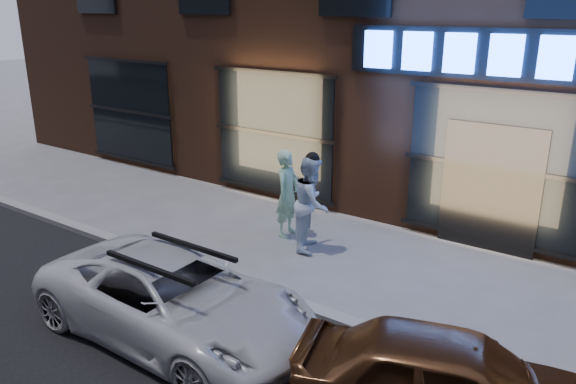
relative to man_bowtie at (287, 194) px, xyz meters
name	(u,v)px	position (x,y,z in m)	size (l,w,h in m)	color
ground	(397,344)	(3.46, -2.32, -0.87)	(90.00, 90.00, 0.00)	slate
curb	(397,340)	(3.46, -2.32, -0.81)	(60.00, 0.25, 0.12)	gray
man_bowtie	(287,194)	(0.00, 0.00, 0.00)	(0.64, 0.42, 1.75)	#9FD1AE
man_cap	(312,203)	(0.74, -0.27, 0.03)	(0.88, 0.68, 1.80)	white
white_suv	(175,299)	(0.84, -3.90, -0.29)	(1.95, 4.22, 1.17)	silver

